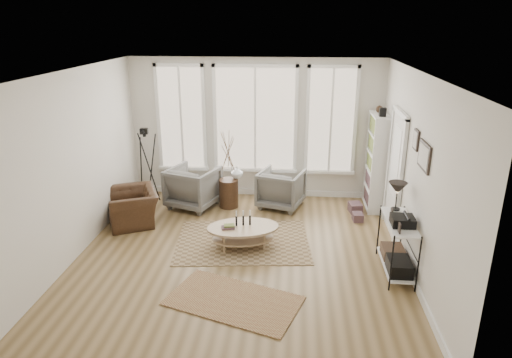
# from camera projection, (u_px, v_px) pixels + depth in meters

# --- Properties ---
(room) EXTENTS (5.50, 5.54, 2.90)m
(room) POSITION_uv_depth(u_px,v_px,m) (241.00, 171.00, 6.93)
(room) COLOR olive
(room) RESTS_ON ground
(bay_window) EXTENTS (4.14, 0.12, 2.24)m
(bay_window) POSITION_uv_depth(u_px,v_px,m) (255.00, 122.00, 9.39)
(bay_window) COLOR tan
(bay_window) RESTS_ON ground
(door) EXTENTS (0.09, 1.06, 2.22)m
(door) POSITION_uv_depth(u_px,v_px,m) (395.00, 171.00, 7.87)
(door) COLOR silver
(door) RESTS_ON ground
(bookcase) EXTENTS (0.31, 0.85, 2.06)m
(bookcase) POSITION_uv_depth(u_px,v_px,m) (376.00, 162.00, 8.95)
(bookcase) COLOR white
(bookcase) RESTS_ON ground
(low_shelf) EXTENTS (0.38, 1.08, 1.30)m
(low_shelf) POSITION_uv_depth(u_px,v_px,m) (398.00, 241.00, 6.73)
(low_shelf) COLOR white
(low_shelf) RESTS_ON ground
(wall_art) EXTENTS (0.04, 0.88, 0.44)m
(wall_art) POSITION_uv_depth(u_px,v_px,m) (422.00, 152.00, 6.29)
(wall_art) COLOR black
(wall_art) RESTS_ON ground
(rug_main) EXTENTS (2.39, 1.89, 0.01)m
(rug_main) POSITION_uv_depth(u_px,v_px,m) (243.00, 241.00, 7.82)
(rug_main) COLOR brown
(rug_main) RESTS_ON ground
(rug_runner) EXTENTS (1.97, 1.49, 0.01)m
(rug_runner) POSITION_uv_depth(u_px,v_px,m) (233.00, 300.00, 6.16)
(rug_runner) COLOR brown
(rug_runner) RESTS_ON ground
(coffee_table) EXTENTS (1.32, 0.99, 0.55)m
(coffee_table) POSITION_uv_depth(u_px,v_px,m) (243.00, 231.00, 7.54)
(coffee_table) COLOR tan
(coffee_table) RESTS_ON ground
(armchair_left) EXTENTS (1.15, 1.16, 0.83)m
(armchair_left) POSITION_uv_depth(u_px,v_px,m) (193.00, 187.00, 9.16)
(armchair_left) COLOR slate
(armchair_left) RESTS_ON ground
(armchair_right) EXTENTS (1.04, 1.05, 0.77)m
(armchair_right) POSITION_uv_depth(u_px,v_px,m) (281.00, 189.00, 9.17)
(armchair_right) COLOR slate
(armchair_right) RESTS_ON ground
(side_table) EXTENTS (0.39, 0.39, 1.62)m
(side_table) POSITION_uv_depth(u_px,v_px,m) (228.00, 170.00, 9.03)
(side_table) COLOR #3D2618
(side_table) RESTS_ON ground
(vase) EXTENTS (0.27, 0.27, 0.25)m
(vase) POSITION_uv_depth(u_px,v_px,m) (237.00, 172.00, 9.15)
(vase) COLOR silver
(vase) RESTS_ON side_table
(accent_chair) EXTENTS (1.25, 1.20, 0.64)m
(accent_chair) POSITION_uv_depth(u_px,v_px,m) (133.00, 207.00, 8.45)
(accent_chair) COLOR #3D2618
(accent_chair) RESTS_ON ground
(tripod_camera) EXTENTS (0.55, 0.55, 1.57)m
(tripod_camera) POSITION_uv_depth(u_px,v_px,m) (147.00, 169.00, 9.27)
(tripod_camera) COLOR black
(tripod_camera) RESTS_ON ground
(book_stack_near) EXTENTS (0.27, 0.33, 0.19)m
(book_stack_near) POSITION_uv_depth(u_px,v_px,m) (355.00, 208.00, 8.98)
(book_stack_near) COLOR brown
(book_stack_near) RESTS_ON ground
(book_stack_far) EXTENTS (0.20, 0.25, 0.15)m
(book_stack_far) POSITION_uv_depth(u_px,v_px,m) (358.00, 217.00, 8.60)
(book_stack_far) COLOR brown
(book_stack_far) RESTS_ON ground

